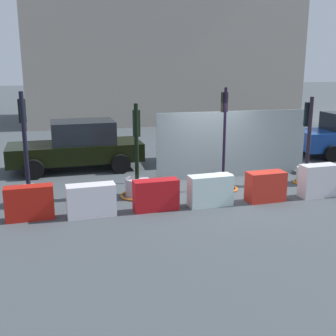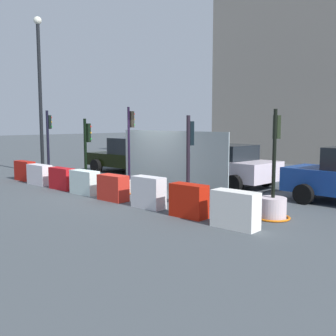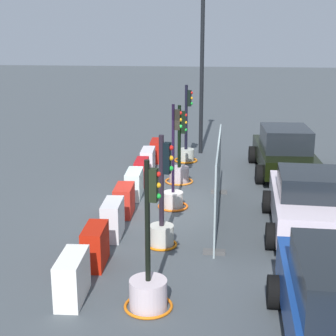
{
  "view_description": "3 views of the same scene",
  "coord_description": "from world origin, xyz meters",
  "px_view_note": "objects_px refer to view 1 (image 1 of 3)",
  "views": [
    {
      "loc": [
        -4.31,
        -11.14,
        3.62
      ],
      "look_at": [
        -1.68,
        -0.04,
        0.76
      ],
      "focal_mm": 45.49,
      "sensor_mm": 36.0,
      "label": 1
    },
    {
      "loc": [
        10.64,
        -8.74,
        2.44
      ],
      "look_at": [
        2.11,
        -0.19,
        1.05
      ],
      "focal_mm": 43.13,
      "sensor_mm": 36.0,
      "label": 2
    },
    {
      "loc": [
        13.64,
        1.55,
        4.83
      ],
      "look_at": [
        -1.21,
        -0.24,
        0.83
      ],
      "focal_mm": 54.75,
      "sensor_mm": 36.0,
      "label": 3
    }
  ],
  "objects_px": {
    "traffic_light_0": "(29,187)",
    "construction_barrier_0": "(30,203)",
    "car_white_van": "(225,140)",
    "traffic_light_3": "(306,166)",
    "construction_barrier_5": "(318,181)",
    "construction_barrier_2": "(156,195)",
    "construction_barrier_1": "(91,200)",
    "construction_barrier_3": "(210,190)",
    "traffic_light_1": "(137,181)",
    "traffic_light_2": "(223,175)",
    "car_black_sedan": "(78,146)",
    "construction_barrier_4": "(266,187)"
  },
  "relations": [
    {
      "from": "traffic_light_0",
      "to": "traffic_light_3",
      "type": "relative_size",
      "value": 1.11
    },
    {
      "from": "construction_barrier_4",
      "to": "car_black_sedan",
      "type": "xyz_separation_m",
      "value": [
        -4.72,
        4.69,
        0.42
      ]
    },
    {
      "from": "traffic_light_1",
      "to": "construction_barrier_3",
      "type": "bearing_deg",
      "value": -35.03
    },
    {
      "from": "traffic_light_1",
      "to": "construction_barrier_5",
      "type": "distance_m",
      "value": 4.97
    },
    {
      "from": "traffic_light_1",
      "to": "construction_barrier_4",
      "type": "bearing_deg",
      "value": -20.0
    },
    {
      "from": "traffic_light_3",
      "to": "construction_barrier_1",
      "type": "xyz_separation_m",
      "value": [
        -6.54,
        -1.38,
        -0.16
      ]
    },
    {
      "from": "traffic_light_3",
      "to": "construction_barrier_5",
      "type": "distance_m",
      "value": 1.32
    },
    {
      "from": "construction_barrier_1",
      "to": "construction_barrier_3",
      "type": "xyz_separation_m",
      "value": [
        3.03,
        0.07,
        0.01
      ]
    },
    {
      "from": "construction_barrier_4",
      "to": "car_black_sedan",
      "type": "bearing_deg",
      "value": 135.23
    },
    {
      "from": "traffic_light_0",
      "to": "traffic_light_2",
      "type": "xyz_separation_m",
      "value": [
        5.37,
        0.1,
        -0.03
      ]
    },
    {
      "from": "construction_barrier_2",
      "to": "car_black_sedan",
      "type": "xyz_separation_m",
      "value": [
        -1.74,
        4.72,
        0.43
      ]
    },
    {
      "from": "construction_barrier_4",
      "to": "car_white_van",
      "type": "xyz_separation_m",
      "value": [
        0.68,
        4.84,
        0.38
      ]
    },
    {
      "from": "construction_barrier_3",
      "to": "traffic_light_2",
      "type": "bearing_deg",
      "value": 57.1
    },
    {
      "from": "traffic_light_0",
      "to": "construction_barrier_1",
      "type": "xyz_separation_m",
      "value": [
        1.52,
        -1.24,
        -0.08
      ]
    },
    {
      "from": "traffic_light_3",
      "to": "construction_barrier_0",
      "type": "bearing_deg",
      "value": -170.78
    },
    {
      "from": "traffic_light_0",
      "to": "traffic_light_1",
      "type": "xyz_separation_m",
      "value": [
        2.84,
        0.02,
        -0.04
      ]
    },
    {
      "from": "construction_barrier_5",
      "to": "car_black_sedan",
      "type": "bearing_deg",
      "value": 143.66
    },
    {
      "from": "traffic_light_0",
      "to": "construction_barrier_2",
      "type": "xyz_separation_m",
      "value": [
        3.12,
        -1.2,
        -0.08
      ]
    },
    {
      "from": "car_white_van",
      "to": "traffic_light_3",
      "type": "bearing_deg",
      "value": -70.1
    },
    {
      "from": "traffic_light_0",
      "to": "construction_barrier_0",
      "type": "xyz_separation_m",
      "value": [
        0.1,
        -1.15,
        -0.07
      ]
    },
    {
      "from": "construction_barrier_3",
      "to": "construction_barrier_1",
      "type": "bearing_deg",
      "value": -178.74
    },
    {
      "from": "traffic_light_3",
      "to": "traffic_light_0",
      "type": "bearing_deg",
      "value": -178.99
    },
    {
      "from": "car_white_van",
      "to": "construction_barrier_3",
      "type": "bearing_deg",
      "value": -114.71
    },
    {
      "from": "construction_barrier_5",
      "to": "car_black_sedan",
      "type": "distance_m",
      "value": 7.84
    },
    {
      "from": "construction_barrier_5",
      "to": "car_black_sedan",
      "type": "relative_size",
      "value": 0.23
    },
    {
      "from": "traffic_light_0",
      "to": "construction_barrier_3",
      "type": "height_order",
      "value": "traffic_light_0"
    },
    {
      "from": "traffic_light_0",
      "to": "car_white_van",
      "type": "xyz_separation_m",
      "value": [
        6.78,
        3.68,
        0.3
      ]
    },
    {
      "from": "traffic_light_2",
      "to": "construction_barrier_4",
      "type": "distance_m",
      "value": 1.46
    },
    {
      "from": "traffic_light_1",
      "to": "construction_barrier_4",
      "type": "relative_size",
      "value": 2.46
    },
    {
      "from": "construction_barrier_2",
      "to": "car_white_van",
      "type": "height_order",
      "value": "car_white_van"
    },
    {
      "from": "construction_barrier_3",
      "to": "traffic_light_1",
      "type": "bearing_deg",
      "value": 144.97
    },
    {
      "from": "construction_barrier_0",
      "to": "construction_barrier_3",
      "type": "relative_size",
      "value": 0.98
    },
    {
      "from": "traffic_light_3",
      "to": "construction_barrier_5",
      "type": "relative_size",
      "value": 2.55
    },
    {
      "from": "traffic_light_3",
      "to": "construction_barrier_1",
      "type": "height_order",
      "value": "traffic_light_3"
    },
    {
      "from": "traffic_light_1",
      "to": "construction_barrier_3",
      "type": "xyz_separation_m",
      "value": [
        1.7,
        -1.19,
        -0.03
      ]
    },
    {
      "from": "traffic_light_3",
      "to": "car_black_sedan",
      "type": "distance_m",
      "value": 7.5
    },
    {
      "from": "traffic_light_2",
      "to": "car_white_van",
      "type": "distance_m",
      "value": 3.86
    },
    {
      "from": "car_white_van",
      "to": "car_black_sedan",
      "type": "bearing_deg",
      "value": -178.32
    },
    {
      "from": "traffic_light_0",
      "to": "construction_barrier_4",
      "type": "xyz_separation_m",
      "value": [
        6.1,
        -1.16,
        -0.07
      ]
    },
    {
      "from": "construction_barrier_3",
      "to": "car_black_sedan",
      "type": "bearing_deg",
      "value": 124.06
    },
    {
      "from": "car_white_van",
      "to": "car_black_sedan",
      "type": "xyz_separation_m",
      "value": [
        -5.41,
        -0.16,
        0.04
      ]
    },
    {
      "from": "construction_barrier_3",
      "to": "traffic_light_0",
      "type": "bearing_deg",
      "value": 165.56
    },
    {
      "from": "car_white_van",
      "to": "traffic_light_0",
      "type": "bearing_deg",
      "value": -151.49
    },
    {
      "from": "traffic_light_0",
      "to": "traffic_light_3",
      "type": "height_order",
      "value": "traffic_light_0"
    },
    {
      "from": "construction_barrier_4",
      "to": "construction_barrier_2",
      "type": "bearing_deg",
      "value": -179.32
    },
    {
      "from": "construction_barrier_0",
      "to": "construction_barrier_3",
      "type": "height_order",
      "value": "construction_barrier_0"
    },
    {
      "from": "construction_barrier_1",
      "to": "car_black_sedan",
      "type": "relative_size",
      "value": 0.26
    },
    {
      "from": "construction_barrier_1",
      "to": "construction_barrier_2",
      "type": "height_order",
      "value": "same"
    },
    {
      "from": "construction_barrier_3",
      "to": "traffic_light_3",
      "type": "bearing_deg",
      "value": 20.48
    },
    {
      "from": "construction_barrier_3",
      "to": "car_white_van",
      "type": "relative_size",
      "value": 0.28
    }
  ]
}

